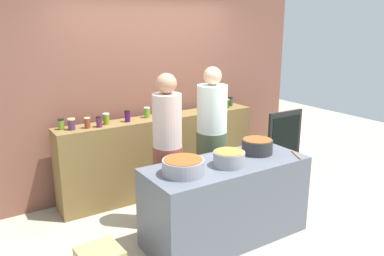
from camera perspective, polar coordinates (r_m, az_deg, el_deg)
The scene contains 22 objects.
ground at distance 4.50m, azimuth 2.48°, elevation -14.03°, with size 12.00×12.00×0.00m, color #A59C85.
storefront_wall at distance 5.22m, azimuth -6.58°, elevation 7.45°, with size 4.80×0.12×3.00m, color brown.
display_shelf at distance 5.15m, azimuth -4.52°, elevation -3.91°, with size 2.70×0.36×1.03m, color brown.
prep_table at distance 4.09m, azimuth 5.00°, elevation -10.60°, with size 1.70×0.70×0.84m, color #555B68.
preserve_jar_0 at distance 4.62m, azimuth -18.65°, elevation 0.55°, with size 0.07×0.07×0.12m.
preserve_jar_1 at distance 4.57m, azimuth -17.27°, elevation 0.55°, with size 0.08×0.08×0.13m.
preserve_jar_2 at distance 4.59m, azimuth -15.11°, elevation 0.73°, with size 0.07×0.07×0.12m.
preserve_jar_3 at distance 4.60m, azimuth -13.46°, elevation 0.92°, with size 0.07×0.07×0.13m.
preserve_jar_4 at distance 4.70m, azimuth -12.48°, elevation 1.31°, with size 0.08×0.08×0.13m.
preserve_jar_5 at distance 4.78m, azimuth -9.45°, elevation 1.74°, with size 0.07×0.07×0.14m.
preserve_jar_6 at distance 4.96m, azimuth -6.61°, elevation 2.28°, with size 0.08×0.08×0.13m.
preserve_jar_7 at distance 5.09m, azimuth -3.31°, elevation 2.57°, with size 0.08×0.08×0.11m.
preserve_jar_8 at distance 5.25m, azimuth 1.77°, elevation 2.99°, with size 0.07×0.07×0.11m.
preserve_jar_9 at distance 5.52m, azimuth 5.11°, elevation 3.62°, with size 0.08×0.08×0.13m.
preserve_jar_10 at distance 5.66m, azimuth 5.62°, elevation 3.90°, with size 0.08×0.08×0.13m.
cooking_pot_left at distance 3.61m, azimuth -1.30°, elevation -5.71°, with size 0.39×0.39×0.15m.
cooking_pot_center at distance 3.83m, azimuth 5.46°, elevation -4.49°, with size 0.31×0.31×0.15m.
cooking_pot_right at distance 4.23m, azimuth 9.54°, elevation -2.67°, with size 0.33×0.33×0.16m.
wooden_spoon at distance 4.26m, azimuth 15.03°, elevation -3.81°, with size 0.02×0.02×0.26m, color #9E703D.
cook_with_tongs at distance 4.20m, azimuth -3.59°, elevation -4.49°, with size 0.32×0.32×1.70m.
cook_in_cap at distance 4.75m, azimuth 2.89°, elevation -2.27°, with size 0.38×0.38×1.70m.
chalkboard_sign at distance 5.62m, azimuth 13.34°, elevation -2.63°, with size 0.60×0.04×1.02m.
Camera 1 is at (-2.27, -3.20, 2.20)m, focal length 36.35 mm.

